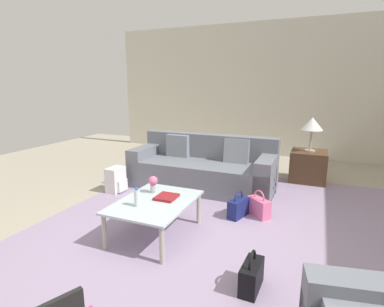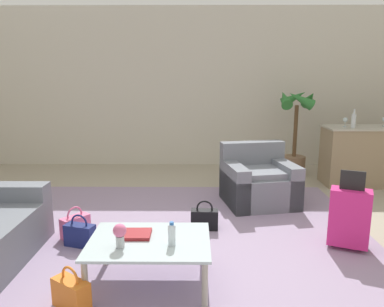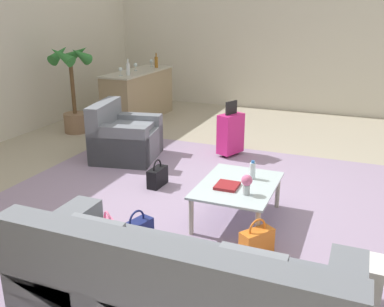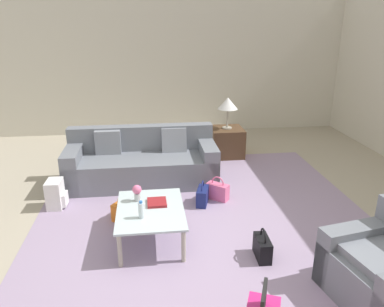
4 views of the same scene
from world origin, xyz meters
name	(u,v)px [view 4 (image 4 of 4)]	position (x,y,z in m)	size (l,w,h in m)	color
ground_plane	(198,256)	(0.00, 0.00, 0.00)	(12.00, 12.00, 0.00)	#A89E89
wall_left	(167,64)	(-5.06, 0.00, 1.55)	(0.12, 8.00, 3.10)	beige
area_rug	(207,227)	(-0.60, 0.20, 0.00)	(5.20, 4.40, 0.01)	#9984A3
couch	(142,163)	(-2.19, -0.60, 0.30)	(0.92, 2.34, 0.85)	slate
coffee_table	(151,212)	(-0.40, -0.50, 0.37)	(1.04, 0.77, 0.42)	silver
water_bottle	(141,210)	(-0.20, -0.60, 0.51)	(0.06, 0.06, 0.20)	silver
coffee_table_book	(157,202)	(-0.52, -0.42, 0.43)	(0.25, 0.23, 0.03)	maroon
flower_vase	(137,192)	(-0.62, -0.65, 0.54)	(0.11, 0.11, 0.21)	#B2B7BC
side_table	(227,142)	(-3.20, 1.00, 0.27)	(0.60, 0.60, 0.54)	#513823
table_lamp	(228,104)	(-3.20, 1.00, 1.01)	(0.37, 0.37, 0.59)	#ADA899
handbag_navy	(202,196)	(-1.24, 0.24, 0.13)	(0.35, 0.23, 0.36)	navy
handbag_orange	(123,209)	(-0.98, -0.86, 0.13)	(0.34, 0.30, 0.36)	orange
handbag_pink	(218,191)	(-1.36, 0.48, 0.13)	(0.31, 0.34, 0.36)	pink
handbag_black	(262,247)	(0.11, 0.70, 0.13)	(0.33, 0.15, 0.36)	black
backpack_white	(56,194)	(-1.40, -1.79, 0.19)	(0.31, 0.26, 0.40)	white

